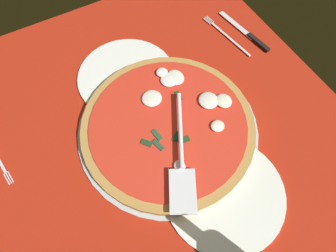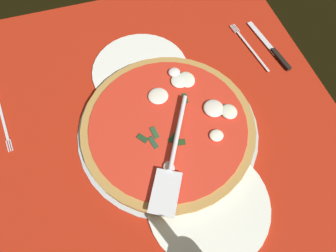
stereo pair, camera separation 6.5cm
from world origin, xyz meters
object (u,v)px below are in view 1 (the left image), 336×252
Objects in this scene: pizza at (169,125)px; dinner_plate_left at (126,76)px; place_setting_far at (238,36)px; dinner_plate_right at (224,193)px; pizza_server at (181,155)px.

dinner_plate_left is at bearing -173.12° from pizza.
pizza is 1.99× the size of place_setting_far.
pizza_server reaches higher than dinner_plate_right.
dinner_plate_right is 12.00cm from pizza_server.
dinner_plate_right is at bearing 7.43° from dinner_plate_left.
pizza is 1.56× the size of pizza_server.
dinner_plate_right is 0.99× the size of pizza_server.
dinner_plate_right is 45.12cm from place_setting_far.
pizza reaches higher than dinner_plate_right.
pizza_server is at bearing -11.75° from pizza.
place_setting_far is at bearing 140.95° from dinner_plate_right.
pizza is at bearing 6.88° from dinner_plate_left.
pizza_server is at bearing 118.48° from place_setting_far.
dinner_plate_right is 19.25cm from pizza.
place_setting_far reaches higher than dinner_plate_right.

